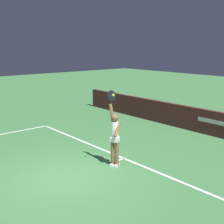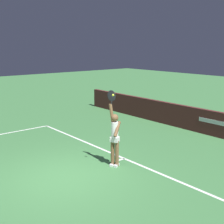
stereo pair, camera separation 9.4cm
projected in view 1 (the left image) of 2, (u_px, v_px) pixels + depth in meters
name	position (u px, v px, depth m)	size (l,w,h in m)	color
ground_plane	(65.00, 177.00, 8.78)	(60.00, 60.00, 0.00)	#3F7942
court_lines	(57.00, 180.00, 8.60)	(11.11, 5.36, 0.00)	white
back_wall	(203.00, 121.00, 13.07)	(15.74, 0.19, 1.07)	#502121
tennis_player	(115.00, 135.00, 9.42)	(0.51, 0.40, 2.44)	brown
tennis_ball	(113.00, 95.00, 8.73)	(0.07, 0.07, 0.07)	#D2E230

